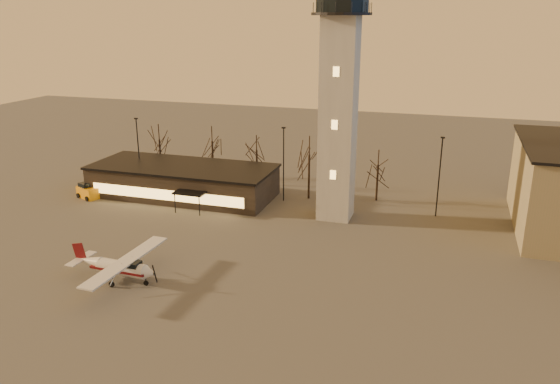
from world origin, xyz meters
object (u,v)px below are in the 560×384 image
cessna_rear (124,271)px  terminal (183,181)px  control_tower (339,85)px  service_cart (88,192)px

cessna_rear → terminal: bearing=106.9°
control_tower → cessna_rear: size_ratio=2.73×
terminal → service_cart: bearing=-157.7°
control_tower → service_cart: size_ratio=8.74×
control_tower → service_cart: bearing=-175.0°
terminal → cessna_rear: terminal is taller
cessna_rear → service_cart: 27.65m
control_tower → terminal: bearing=174.9°
terminal → service_cart: size_ratio=6.81×
cessna_rear → control_tower: bearing=58.6°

